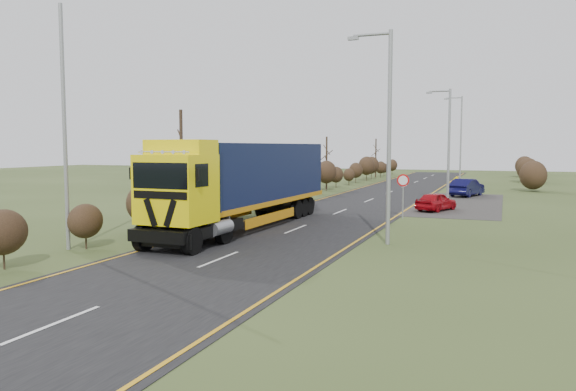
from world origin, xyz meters
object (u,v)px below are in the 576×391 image
Objects in this scene: speed_sign at (403,187)px; car_blue_sedan at (467,188)px; car_red_hatchback at (436,202)px; lorry at (246,179)px; streetlight_near at (387,128)px.

car_blue_sedan is at bearing 81.32° from speed_sign.
car_red_hatchback is at bearing 100.87° from car_blue_sedan.
lorry is at bearing 84.73° from car_blue_sedan.
streetlight_near is at bearing -85.06° from speed_sign.
streetlight_near reaches higher than car_red_hatchback.
car_blue_sedan is at bearing 86.05° from streetlight_near.
car_blue_sedan is (1.14, 11.67, 0.13)m from car_red_hatchback.
car_red_hatchback is 1.38× the size of speed_sign.
car_red_hatchback is 0.80× the size of car_blue_sedan.
lorry is at bearing 75.81° from car_red_hatchback.
speed_sign reaches higher than car_blue_sedan.
car_blue_sedan is 16.49m from speed_sign.
streetlight_near is at bearing 108.68° from car_red_hatchback.
streetlight_near is 9.32m from speed_sign.
streetlight_near is (-0.58, -13.36, 4.28)m from car_red_hatchback.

